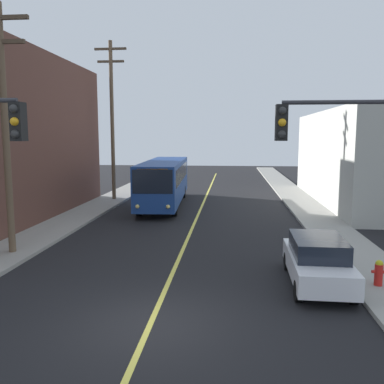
{
  "coord_description": "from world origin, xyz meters",
  "views": [
    {
      "loc": [
        2.09,
        -10.09,
        4.91
      ],
      "look_at": [
        0.0,
        11.38,
        2.0
      ],
      "focal_mm": 38.32,
      "sensor_mm": 36.0,
      "label": 1
    }
  ],
  "objects_px": {
    "city_bus": "(164,180)",
    "traffic_signal_right_corner": "(352,159)",
    "fire_hydrant": "(379,272)",
    "utility_pole_mid": "(112,114)",
    "parked_car_white": "(317,260)",
    "utility_pole_near": "(5,119)"
  },
  "relations": [
    {
      "from": "traffic_signal_right_corner",
      "to": "fire_hydrant",
      "type": "distance_m",
      "value": 4.27
    },
    {
      "from": "city_bus",
      "to": "traffic_signal_right_corner",
      "type": "height_order",
      "value": "traffic_signal_right_corner"
    },
    {
      "from": "utility_pole_near",
      "to": "fire_hydrant",
      "type": "relative_size",
      "value": 11.85
    },
    {
      "from": "parked_car_white",
      "to": "utility_pole_near",
      "type": "distance_m",
      "value": 13.09
    },
    {
      "from": "city_bus",
      "to": "traffic_signal_right_corner",
      "type": "relative_size",
      "value": 2.04
    },
    {
      "from": "city_bus",
      "to": "utility_pole_mid",
      "type": "distance_m",
      "value": 6.56
    },
    {
      "from": "utility_pole_near",
      "to": "parked_car_white",
      "type": "bearing_deg",
      "value": -11.02
    },
    {
      "from": "utility_pole_near",
      "to": "fire_hydrant",
      "type": "distance_m",
      "value": 14.97
    },
    {
      "from": "traffic_signal_right_corner",
      "to": "utility_pole_mid",
      "type": "bearing_deg",
      "value": 123.19
    },
    {
      "from": "traffic_signal_right_corner",
      "to": "utility_pole_near",
      "type": "bearing_deg",
      "value": 161.59
    },
    {
      "from": "city_bus",
      "to": "parked_car_white",
      "type": "distance_m",
      "value": 17.36
    },
    {
      "from": "fire_hydrant",
      "to": "utility_pole_near",
      "type": "bearing_deg",
      "value": 169.34
    },
    {
      "from": "traffic_signal_right_corner",
      "to": "city_bus",
      "type": "bearing_deg",
      "value": 115.18
    },
    {
      "from": "city_bus",
      "to": "traffic_signal_right_corner",
      "type": "bearing_deg",
      "value": -64.82
    },
    {
      "from": "city_bus",
      "to": "utility_pole_near",
      "type": "height_order",
      "value": "utility_pole_near"
    },
    {
      "from": "parked_car_white",
      "to": "utility_pole_mid",
      "type": "bearing_deg",
      "value": 124.87
    },
    {
      "from": "utility_pole_near",
      "to": "utility_pole_mid",
      "type": "xyz_separation_m",
      "value": [
        0.05,
        14.77,
        0.96
      ]
    },
    {
      "from": "city_bus",
      "to": "traffic_signal_right_corner",
      "type": "xyz_separation_m",
      "value": [
        8.15,
        -17.33,
        2.49
      ]
    },
    {
      "from": "traffic_signal_right_corner",
      "to": "fire_hydrant",
      "type": "bearing_deg",
      "value": 46.68
    },
    {
      "from": "utility_pole_near",
      "to": "utility_pole_mid",
      "type": "distance_m",
      "value": 14.8
    },
    {
      "from": "utility_pole_near",
      "to": "utility_pole_mid",
      "type": "bearing_deg",
      "value": 89.81
    },
    {
      "from": "utility_pole_mid",
      "to": "traffic_signal_right_corner",
      "type": "xyz_separation_m",
      "value": [
        12.36,
        -18.9,
        -2.28
      ]
    }
  ]
}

